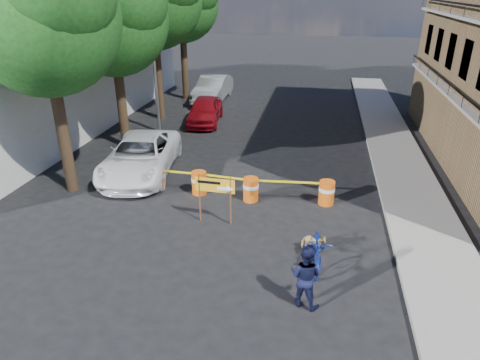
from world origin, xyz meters
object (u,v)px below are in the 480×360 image
at_px(barrel_far_left, 157,178).
at_px(sedan_red, 205,110).
at_px(bicycle, 319,235).
at_px(sedan_silver, 213,88).
at_px(suv_white, 141,156).
at_px(barrel_far_right, 327,192).
at_px(dog, 313,243).
at_px(pedestrian, 305,276).
at_px(barrel_mid_left, 199,182).
at_px(barrel_mid_right, 251,189).
at_px(detour_sign, 220,190).

distance_m(barrel_far_left, sedan_red, 9.03).
relative_size(bicycle, sedan_silver, 0.39).
relative_size(suv_white, sedan_red, 1.31).
distance_m(barrel_far_right, dog, 3.23).
distance_m(bicycle, sedan_silver, 19.63).
relative_size(barrel_far_right, dog, 1.22).
bearing_deg(barrel_far_right, sedan_red, 127.63).
bearing_deg(dog, pedestrian, 179.29).
relative_size(barrel_far_right, sedan_silver, 0.18).
distance_m(barrel_mid_left, pedestrian, 7.02).
distance_m(barrel_far_right, suv_white, 7.84).
height_order(barrel_mid_left, barrel_far_right, same).
bearing_deg(bicycle, barrel_mid_right, 122.79).
relative_size(barrel_mid_left, detour_sign, 0.52).
bearing_deg(pedestrian, detour_sign, -31.07).
height_order(barrel_far_right, sedan_red, sedan_red).
distance_m(barrel_mid_right, dog, 3.81).
distance_m(barrel_far_left, bicycle, 7.38).
relative_size(barrel_far_left, suv_white, 0.16).
bearing_deg(suv_white, sedan_red, 76.41).
relative_size(barrel_far_left, barrel_mid_left, 1.00).
height_order(barrel_mid_left, barrel_mid_right, same).
distance_m(barrel_mid_left, bicycle, 5.97).
relative_size(bicycle, sedan_red, 0.46).
height_order(detour_sign, bicycle, bicycle).
distance_m(barrel_mid_left, barrel_mid_right, 2.04).
xyz_separation_m(barrel_far_left, suv_white, (-1.22, 1.38, 0.32)).
height_order(barrel_mid_right, pedestrian, pedestrian).
bearing_deg(barrel_far_left, pedestrian, -43.23).
xyz_separation_m(barrel_far_right, suv_white, (-7.71, 1.40, 0.32)).
bearing_deg(barrel_mid_right, suv_white, 161.83).
distance_m(barrel_mid_left, detour_sign, 2.56).
xyz_separation_m(barrel_mid_left, bicycle, (4.55, -3.83, 0.52)).
bearing_deg(detour_sign, barrel_mid_left, 124.55).
distance_m(dog, sedan_red, 13.90).
bearing_deg(dog, barrel_mid_left, 57.19).
bearing_deg(barrel_mid_left, dog, -35.76).
relative_size(barrel_far_left, barrel_mid_right, 1.00).
bearing_deg(suv_white, detour_sign, -47.44).
relative_size(barrel_mid_right, detour_sign, 0.52).
xyz_separation_m(detour_sign, sedan_red, (-3.48, 11.11, -0.52)).
relative_size(barrel_far_left, barrel_far_right, 1.00).
bearing_deg(detour_sign, sedan_silver, 107.00).
bearing_deg(barrel_mid_right, barrel_far_left, 176.16).
bearing_deg(sedan_silver, pedestrian, -68.79).
xyz_separation_m(barrel_mid_left, dog, (4.41, -3.18, -0.16)).
height_order(barrel_mid_right, sedan_red, sedan_red).
bearing_deg(bicycle, barrel_mid_left, 137.94).
height_order(suv_white, sedan_silver, sedan_silver).
relative_size(barrel_far_right, suv_white, 0.16).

